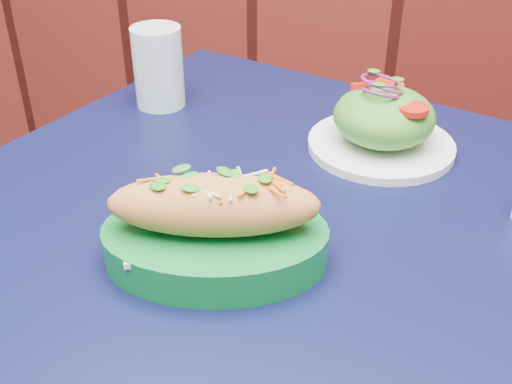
# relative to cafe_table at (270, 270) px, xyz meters

# --- Properties ---
(cafe_table) EXTENTS (1.00, 1.00, 0.75)m
(cafe_table) POSITION_rel_cafe_table_xyz_m (0.00, 0.00, 0.00)
(cafe_table) COLOR black
(cafe_table) RESTS_ON ground
(banh_mi_basket) EXTENTS (0.26, 0.20, 0.11)m
(banh_mi_basket) POSITION_rel_cafe_table_xyz_m (-0.03, -0.10, 0.13)
(banh_mi_basket) COLOR #0E722C
(banh_mi_basket) RESTS_ON cafe_table
(salad_plate) EXTENTS (0.20, 0.20, 0.10)m
(salad_plate) POSITION_rel_cafe_table_xyz_m (0.11, 0.19, 0.13)
(salad_plate) COLOR white
(salad_plate) RESTS_ON cafe_table
(water_glass) EXTENTS (0.08, 0.08, 0.12)m
(water_glass) POSITION_rel_cafe_table_xyz_m (-0.24, 0.25, 0.15)
(water_glass) COLOR silver
(water_glass) RESTS_ON cafe_table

